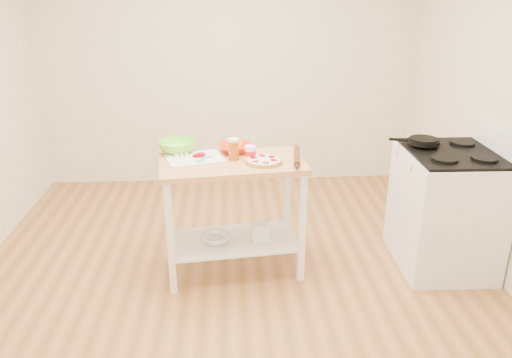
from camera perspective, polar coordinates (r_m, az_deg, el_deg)
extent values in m
cube|color=#B17641|center=(3.77, -2.60, -12.62)|extent=(4.00, 4.50, 0.02)
cube|color=#F2E7CB|center=(5.44, -3.23, 13.43)|extent=(4.00, 0.02, 2.70)
cube|color=#F2E7CB|center=(1.15, -1.92, -19.32)|extent=(4.00, 0.02, 2.70)
cube|color=tan|center=(3.63, -2.77, 1.75)|extent=(1.10, 0.69, 0.04)
cube|color=white|center=(3.89, -2.60, -7.04)|extent=(1.01, 0.62, 0.02)
cube|color=white|center=(3.57, -9.77, -6.83)|extent=(0.06, 0.06, 0.86)
cube|color=white|center=(4.00, -9.89, -3.63)|extent=(0.06, 0.06, 0.86)
cube|color=white|center=(3.68, 5.25, -5.67)|extent=(0.06, 0.06, 0.86)
cube|color=white|center=(4.10, 3.52, -2.69)|extent=(0.06, 0.06, 0.86)
cube|color=white|center=(4.14, 20.77, -3.39)|extent=(0.69, 0.80, 0.92)
cube|color=black|center=(3.98, 21.65, 2.77)|extent=(0.64, 0.76, 0.02)
cube|color=white|center=(4.10, 25.87, 3.94)|extent=(0.04, 0.79, 0.18)
cylinder|color=black|center=(4.04, 18.61, 4.08)|extent=(0.24, 0.24, 0.03)
cube|color=black|center=(4.03, 15.99, 4.35)|extent=(0.15, 0.07, 0.02)
cylinder|color=tan|center=(3.59, 0.88, 2.00)|extent=(0.27, 0.27, 0.02)
cylinder|color=tan|center=(3.58, 0.88, 2.18)|extent=(0.27, 0.27, 0.01)
cylinder|color=white|center=(3.58, 0.88, 2.19)|extent=(0.24, 0.24, 0.01)
cylinder|color=#A10007|center=(3.63, 1.79, 2.56)|extent=(0.05, 0.05, 0.01)
cylinder|color=#A10007|center=(3.65, 0.64, 2.68)|extent=(0.05, 0.05, 0.01)
cylinder|color=#A10007|center=(3.60, -0.27, 2.43)|extent=(0.05, 0.05, 0.01)
cylinder|color=#A10007|center=(3.53, -0.04, 2.03)|extent=(0.05, 0.05, 0.01)
cylinder|color=#A10007|center=(3.51, 1.14, 1.90)|extent=(0.05, 0.05, 0.01)
cylinder|color=#A10007|center=(3.56, 2.05, 2.17)|extent=(0.05, 0.05, 0.01)
sphere|color=white|center=(3.63, 1.26, 2.58)|extent=(0.03, 0.03, 0.03)
sphere|color=white|center=(3.61, 0.25, 2.48)|extent=(0.03, 0.03, 0.03)
sphere|color=white|center=(3.55, -0.10, 2.11)|extent=(0.03, 0.03, 0.03)
sphere|color=white|center=(3.52, 1.11, 1.97)|extent=(0.03, 0.03, 0.03)
plane|color=#154E0D|center=(3.61, 1.77, 2.48)|extent=(0.03, 0.03, 0.00)
plane|color=#154E0D|center=(3.62, 0.93, 2.59)|extent=(0.03, 0.03, 0.00)
plane|color=#154E0D|center=(3.61, 0.01, 2.53)|extent=(0.03, 0.03, 0.00)
plane|color=#154E0D|center=(3.55, -0.20, 2.17)|extent=(0.03, 0.03, 0.00)
cube|color=white|center=(3.69, -6.98, 2.36)|extent=(0.47, 0.40, 0.01)
cube|color=#F4EACC|center=(3.73, -9.04, 2.74)|extent=(0.03, 0.03, 0.02)
cube|color=#F4EACC|center=(3.73, -8.51, 2.80)|extent=(0.03, 0.03, 0.02)
cube|color=#F4EACC|center=(3.74, -7.98, 2.86)|extent=(0.03, 0.03, 0.02)
cube|color=#F4EACC|center=(3.76, -9.14, 2.90)|extent=(0.03, 0.03, 0.02)
cube|color=#F4EACC|center=(3.77, -8.62, 2.96)|extent=(0.03, 0.03, 0.02)
cube|color=#F4EACC|center=(3.77, -8.09, 3.02)|extent=(0.03, 0.03, 0.02)
cylinder|color=#A10007|center=(3.71, -6.76, 2.64)|extent=(0.07, 0.07, 0.01)
cylinder|color=#A10007|center=(3.71, -6.54, 2.75)|extent=(0.07, 0.07, 0.01)
cylinder|color=#A10007|center=(3.71, -6.32, 2.87)|extent=(0.07, 0.07, 0.01)
cube|color=teal|center=(3.61, -6.49, 2.08)|extent=(0.07, 0.06, 0.01)
cylinder|color=teal|center=(3.66, -5.79, 2.44)|extent=(0.09, 0.07, 0.01)
cube|color=silver|center=(3.85, -7.98, 3.26)|extent=(0.18, 0.03, 0.00)
cube|color=black|center=(3.85, -9.93, 3.21)|extent=(0.10, 0.02, 0.01)
imported|color=#F72905|center=(3.82, -2.41, 3.56)|extent=(0.30, 0.30, 0.06)
imported|color=#7EE92E|center=(3.85, -8.92, 3.67)|extent=(0.30, 0.30, 0.09)
cylinder|color=#A9530E|center=(3.63, -2.56, 3.27)|extent=(0.08, 0.08, 0.14)
cylinder|color=white|center=(3.61, -2.58, 4.47)|extent=(0.08, 0.08, 0.02)
cylinder|color=white|center=(3.65, -0.67, 3.04)|extent=(0.08, 0.08, 0.10)
cylinder|color=red|center=(3.65, -0.67, 3.04)|extent=(0.08, 0.08, 0.04)
cylinder|color=silver|center=(3.63, -0.36, 4.20)|extent=(0.01, 0.05, 0.10)
cylinder|color=#512712|center=(3.67, 4.67, 2.61)|extent=(0.09, 0.38, 0.04)
imported|color=silver|center=(3.83, -4.62, -6.76)|extent=(0.27, 0.27, 0.07)
cube|color=white|center=(3.86, 0.47, -5.94)|extent=(0.15, 0.15, 0.13)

